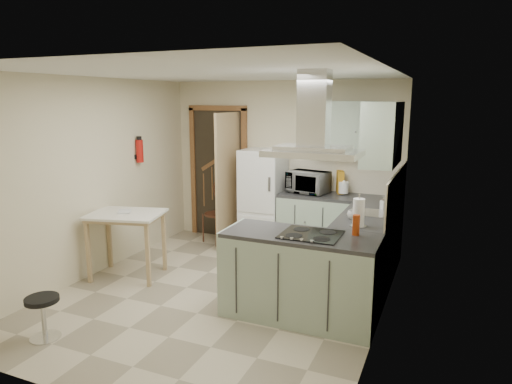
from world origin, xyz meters
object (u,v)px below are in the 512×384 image
at_px(bentwood_chair, 217,214).
at_px(fridge, 263,199).
at_px(drop_leaf_table, 127,245).
at_px(extractor_hood, 313,153).
at_px(peninsula, 301,276).
at_px(stool, 44,318).
at_px(microwave, 308,182).

bearing_deg(bentwood_chair, fridge, 27.75).
xyz_separation_m(drop_leaf_table, bentwood_chair, (0.38, 1.71, 0.04)).
xyz_separation_m(extractor_hood, drop_leaf_table, (-2.46, 0.21, -1.30)).
height_order(extractor_hood, bentwood_chair, extractor_hood).
bearing_deg(drop_leaf_table, peninsula, -19.00).
relative_size(fridge, stool, 3.60).
height_order(extractor_hood, microwave, extractor_hood).
relative_size(drop_leaf_table, stool, 2.13).
bearing_deg(drop_leaf_table, stool, -94.33).
height_order(bentwood_chair, microwave, microwave).
relative_size(peninsula, extractor_hood, 1.72).
bearing_deg(extractor_hood, peninsula, 180.00).
distance_m(extractor_hood, microwave, 2.20).
bearing_deg(bentwood_chair, extractor_hood, -19.75).
height_order(extractor_hood, stool, extractor_hood).
xyz_separation_m(extractor_hood, bentwood_chair, (-2.08, 1.92, -1.26)).
bearing_deg(fridge, microwave, 1.74).
height_order(drop_leaf_table, stool, drop_leaf_table).
xyz_separation_m(fridge, extractor_hood, (1.32, -1.98, 0.97)).
bearing_deg(microwave, bentwood_chair, -164.70).
xyz_separation_m(peninsula, drop_leaf_table, (-2.36, 0.21, -0.03)).
xyz_separation_m(peninsula, stool, (-2.10, -1.36, -0.24)).
bearing_deg(extractor_hood, bentwood_chair, 137.33).
bearing_deg(peninsula, extractor_hood, 0.00).
height_order(fridge, stool, fridge).
xyz_separation_m(peninsula, extractor_hood, (0.10, 0.00, 1.27)).
relative_size(peninsula, stool, 3.72).
xyz_separation_m(peninsula, microwave, (-0.54, 2.00, 0.61)).
bearing_deg(bentwood_chair, microwave, 26.28).
distance_m(fridge, bentwood_chair, 0.81).
bearing_deg(stool, microwave, 65.18).
distance_m(peninsula, stool, 2.51).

